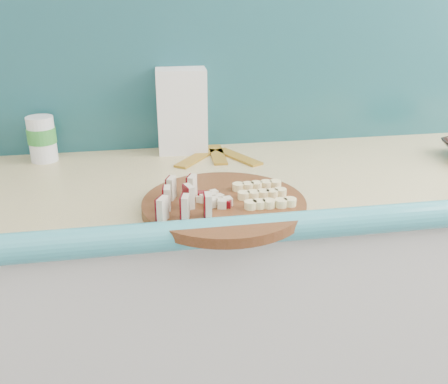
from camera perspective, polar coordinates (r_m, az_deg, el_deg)
kitchen_counter at (r=1.49m, az=0.11°, el=-14.78°), size 2.20×0.63×0.91m
backsplash at (r=1.48m, az=-1.88°, el=14.76°), size 2.20×0.02×0.50m
cutting_board at (r=1.08m, az=0.00°, el=-1.52°), size 0.37×0.37×0.02m
apple_wedges at (r=1.03m, az=-4.87°, el=-0.74°), size 0.11×0.14×0.05m
apple_chunks at (r=1.07m, az=-1.17°, el=-0.65°), size 0.06×0.05×0.02m
banana_slices at (r=1.09m, az=4.45°, el=-0.21°), size 0.12×0.14×0.02m
flour_bag at (r=1.45m, az=-4.84°, el=9.23°), size 0.14×0.11×0.24m
canister at (r=1.46m, az=-20.09°, el=5.82°), size 0.08×0.08×0.12m
banana_peel at (r=1.41m, az=-0.78°, el=4.08°), size 0.24×0.20×0.01m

